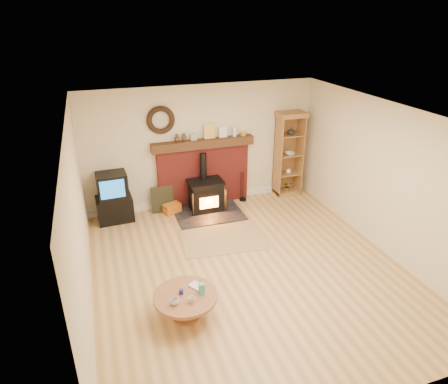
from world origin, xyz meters
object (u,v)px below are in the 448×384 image
object	(u,v)px
coffee_table	(186,299)
curio_cabinet	(288,154)
wood_stove	(206,197)
tv_unit	(114,198)

from	to	relation	value
coffee_table	curio_cabinet	bearing A→B (deg)	46.05
wood_stove	coffee_table	bearing A→B (deg)	-111.26
coffee_table	wood_stove	bearing A→B (deg)	68.74
wood_stove	curio_cabinet	bearing A→B (deg)	7.98
tv_unit	curio_cabinet	bearing A→B (deg)	1.26
wood_stove	tv_unit	world-z (taller)	wood_stove
wood_stove	coffee_table	size ratio (longest dim) A/B	1.57
curio_cabinet	coffee_table	world-z (taller)	curio_cabinet
tv_unit	curio_cabinet	size ratio (longest dim) A/B	0.53
wood_stove	coffee_table	world-z (taller)	wood_stove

